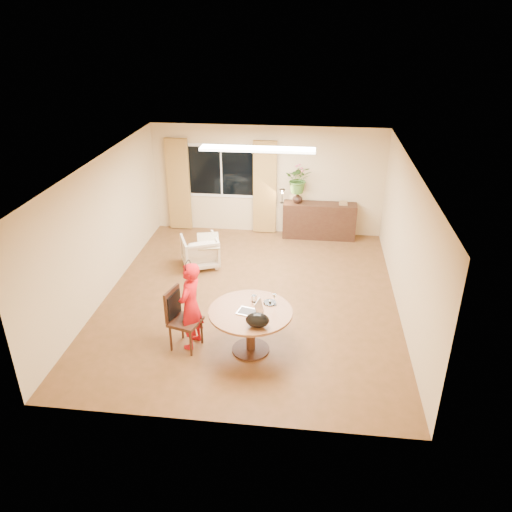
{
  "coord_description": "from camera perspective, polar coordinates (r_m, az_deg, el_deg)",
  "views": [
    {
      "loc": [
        1.07,
        -8.14,
        4.92
      ],
      "look_at": [
        0.14,
        -0.2,
        0.99
      ],
      "focal_mm": 35.0,
      "sensor_mm": 36.0,
      "label": 1
    }
  ],
  "objects": [
    {
      "name": "vase",
      "position": [
        11.83,
        4.77,
        6.65
      ],
      "size": [
        0.29,
        0.29,
        0.25
      ],
      "primitive_type": "imported",
      "rotation": [
        0.0,
        0.0,
        0.23
      ],
      "color": "black",
      "rests_on": "sideboard"
    },
    {
      "name": "tumbler",
      "position": [
        7.97,
        -0.22,
        -4.9
      ],
      "size": [
        0.09,
        0.09,
        0.12
      ],
      "primitive_type": null,
      "rotation": [
        0.0,
        0.0,
        0.19
      ],
      "color": "white",
      "rests_on": "dining_table"
    },
    {
      "name": "wine_glass",
      "position": [
        7.86,
        2.11,
        -4.99
      ],
      "size": [
        0.07,
        0.07,
        0.21
      ],
      "primitive_type": null,
      "rotation": [
        0.0,
        0.0,
        0.04
      ],
      "color": "white",
      "rests_on": "dining_table"
    },
    {
      "name": "armchair",
      "position": [
        10.65,
        -6.41,
        0.54
      ],
      "size": [
        0.96,
        0.97,
        0.68
      ],
      "primitive_type": "imported",
      "rotation": [
        0.0,
        0.0,
        3.54
      ],
      "color": "beige",
      "rests_on": "floor"
    },
    {
      "name": "wall_back",
      "position": [
        12.0,
        1.3,
        8.61
      ],
      "size": [
        5.5,
        0.0,
        5.5
      ],
      "primitive_type": "plane",
      "rotation": [
        1.57,
        0.0,
        0.0
      ],
      "color": "beige",
      "rests_on": "floor"
    },
    {
      "name": "curtain_left",
      "position": [
        12.34,
        -8.84,
        8.05
      ],
      "size": [
        0.55,
        0.08,
        2.25
      ],
      "primitive_type": "cube",
      "color": "olive",
      "rests_on": "wall_back"
    },
    {
      "name": "laptop",
      "position": [
        7.67,
        -0.83,
        -5.7
      ],
      "size": [
        0.42,
        0.33,
        0.24
      ],
      "primitive_type": null,
      "rotation": [
        0.0,
        0.0,
        -0.25
      ],
      "color": "#B7B7BC",
      "rests_on": "dining_table"
    },
    {
      "name": "wall_left",
      "position": [
        9.69,
        -17.08,
        3.05
      ],
      "size": [
        0.0,
        6.5,
        6.5
      ],
      "primitive_type": "plane",
      "rotation": [
        1.57,
        0.0,
        1.57
      ],
      "color": "beige",
      "rests_on": "floor"
    },
    {
      "name": "floor",
      "position": [
        9.57,
        -0.67,
        -4.75
      ],
      "size": [
        6.5,
        6.5,
        0.0
      ],
      "primitive_type": "plane",
      "color": "brown",
      "rests_on": "ground"
    },
    {
      "name": "dining_table",
      "position": [
        7.86,
        -0.63,
        -7.25
      ],
      "size": [
        1.31,
        1.31,
        0.75
      ],
      "color": "brown",
      "rests_on": "floor"
    },
    {
      "name": "window",
      "position": [
        12.07,
        -3.98,
        9.66
      ],
      "size": [
        1.7,
        0.03,
        1.3
      ],
      "color": "white",
      "rests_on": "wall_back"
    },
    {
      "name": "dining_chair",
      "position": [
        8.06,
        -8.09,
        -7.25
      ],
      "size": [
        0.6,
        0.57,
        1.03
      ],
      "primitive_type": null,
      "rotation": [
        0.0,
        0.0,
        -0.27
      ],
      "color": "black",
      "rests_on": "floor"
    },
    {
      "name": "handbag",
      "position": [
        7.34,
        0.16,
        -7.34
      ],
      "size": [
        0.39,
        0.28,
        0.24
      ],
      "primitive_type": null,
      "rotation": [
        0.0,
        0.0,
        0.24
      ],
      "color": "black",
      "rests_on": "dining_table"
    },
    {
      "name": "bouquet",
      "position": [
        11.69,
        4.9,
        8.75
      ],
      "size": [
        0.6,
        0.52,
        0.66
      ],
      "primitive_type": "imported",
      "rotation": [
        0.0,
        0.0,
        0.0
      ],
      "color": "#225C25",
      "rests_on": "vase"
    },
    {
      "name": "desk_lamp",
      "position": [
        11.78,
        3.01,
        6.89
      ],
      "size": [
        0.18,
        0.18,
        0.35
      ],
      "primitive_type": null,
      "rotation": [
        0.0,
        0.0,
        -0.27
      ],
      "color": "black",
      "rests_on": "sideboard"
    },
    {
      "name": "ceiling",
      "position": [
        8.53,
        -0.76,
        10.41
      ],
      "size": [
        6.5,
        6.5,
        0.0
      ],
      "primitive_type": "plane",
      "rotation": [
        3.14,
        0.0,
        0.0
      ],
      "color": "white",
      "rests_on": "wall_back"
    },
    {
      "name": "book_stack",
      "position": [
        11.88,
        9.94,
        5.99
      ],
      "size": [
        0.22,
        0.18,
        0.08
      ],
      "primitive_type": null,
      "rotation": [
        0.0,
        0.0,
        0.18
      ],
      "color": "brown",
      "rests_on": "sideboard"
    },
    {
      "name": "child",
      "position": [
        7.97,
        -7.48,
        -5.66
      ],
      "size": [
        0.61,
        0.46,
        1.48
      ],
      "primitive_type": "imported",
      "rotation": [
        0.0,
        0.0,
        -1.79
      ],
      "color": "red",
      "rests_on": "floor"
    },
    {
      "name": "throw",
      "position": [
        10.42,
        -5.5,
        2.12
      ],
      "size": [
        0.58,
        0.65,
        0.03
      ],
      "primitive_type": null,
      "rotation": [
        0.0,
        0.0,
        0.26
      ],
      "color": "beige",
      "rests_on": "armchair"
    },
    {
      "name": "ceiling_panel",
      "position": [
        9.69,
        0.18,
        12.12
      ],
      "size": [
        2.2,
        0.35,
        0.05
      ],
      "primitive_type": "cube",
      "color": "white",
      "rests_on": "ceiling"
    },
    {
      "name": "pot_lid",
      "position": [
        7.96,
        1.6,
        -5.29
      ],
      "size": [
        0.26,
        0.26,
        0.03
      ],
      "primitive_type": null,
      "rotation": [
        0.0,
        0.0,
        -0.34
      ],
      "color": "white",
      "rests_on": "dining_table"
    },
    {
      "name": "curtain_right",
      "position": [
        11.96,
        1.01,
        7.78
      ],
      "size": [
        0.55,
        0.08,
        2.25
      ],
      "primitive_type": "cube",
      "color": "olive",
      "rests_on": "wall_back"
    },
    {
      "name": "sideboard",
      "position": [
        12.02,
        7.23,
        4.03
      ],
      "size": [
        1.72,
        0.42,
        0.86
      ],
      "primitive_type": "cube",
      "color": "black",
      "rests_on": "floor"
    },
    {
      "name": "wall_right",
      "position": [
        9.07,
        16.8,
        1.47
      ],
      "size": [
        0.0,
        6.5,
        6.5
      ],
      "primitive_type": "plane",
      "rotation": [
        1.57,
        0.0,
        -1.57
      ],
      "color": "beige",
      "rests_on": "floor"
    }
  ]
}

